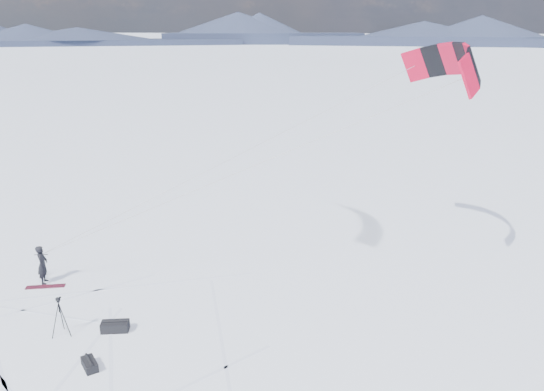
% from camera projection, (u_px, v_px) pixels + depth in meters
% --- Properties ---
extents(ground, '(1800.00, 1800.00, 0.00)m').
position_uv_depth(ground, '(82.00, 321.00, 19.29)').
color(ground, white).
extents(horizon_hills, '(704.84, 706.81, 8.26)m').
position_uv_depth(horizon_hills, '(72.00, 238.00, 18.30)').
color(horizon_hills, '#161E31').
rests_on(horizon_hills, ground).
extents(snow_tracks, '(17.62, 14.39, 0.01)m').
position_uv_depth(snow_tracks, '(56.00, 329.00, 18.74)').
color(snow_tracks, silver).
rests_on(snow_tracks, ground).
extents(snowkiter, '(0.59, 0.71, 1.66)m').
position_uv_depth(snowkiter, '(45.00, 283.00, 22.18)').
color(snowkiter, black).
rests_on(snowkiter, ground).
extents(snowboard, '(1.55, 0.82, 0.04)m').
position_uv_depth(snowboard, '(45.00, 287.00, 21.80)').
color(snowboard, maroon).
rests_on(snowboard, ground).
extents(tripod, '(0.60, 0.66, 1.44)m').
position_uv_depth(tripod, '(60.00, 311.00, 18.15)').
color(tripod, black).
rests_on(tripod, ground).
extents(gear_bag_a, '(1.04, 0.71, 0.42)m').
position_uv_depth(gear_bag_a, '(115.00, 326.00, 18.60)').
color(gear_bag_a, black).
rests_on(gear_bag_a, ground).
extents(gear_bag_b, '(0.80, 0.79, 0.35)m').
position_uv_depth(gear_bag_b, '(90.00, 364.00, 16.57)').
color(gear_bag_b, black).
rests_on(gear_bag_b, ground).
extents(power_kite, '(17.12, 8.11, 8.40)m').
position_uv_depth(power_kite, '(449.00, 65.00, 20.98)').
color(power_kite, red).
rests_on(power_kite, ground).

